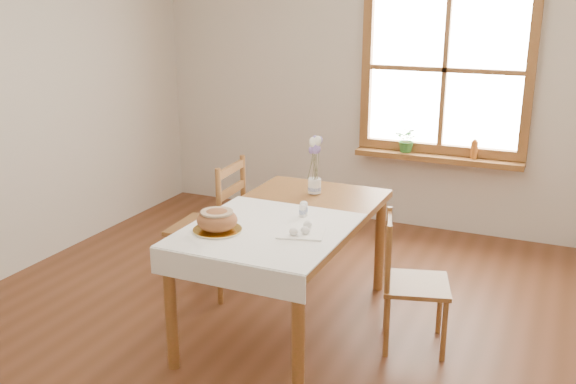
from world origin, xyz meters
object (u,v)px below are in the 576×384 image
object	(u,v)px
chair_right	(416,282)
bread_plate	(217,230)
dining_table	(288,228)
flower_vase	(314,187)
chair_left	(206,225)

from	to	relation	value
chair_right	bread_plate	bearing A→B (deg)	101.14
dining_table	flower_vase	world-z (taller)	flower_vase
dining_table	chair_left	distance (m)	0.81
chair_left	flower_vase	world-z (taller)	chair_left
bread_plate	flower_vase	distance (m)	0.96
chair_left	flower_vase	xyz separation A→B (m)	(0.73, 0.23, 0.31)
chair_right	dining_table	bearing A→B (deg)	79.78
bread_plate	dining_table	bearing A→B (deg)	61.98
dining_table	bread_plate	xyz separation A→B (m)	(-0.24, -0.45, 0.10)
bread_plate	flower_vase	xyz separation A→B (m)	(0.22, 0.93, 0.03)
chair_left	chair_right	xyz separation A→B (m)	(1.56, -0.17, -0.07)
flower_vase	chair_right	bearing A→B (deg)	-26.10
chair_left	chair_right	world-z (taller)	chair_left
dining_table	bread_plate	bearing A→B (deg)	-118.02
bread_plate	flower_vase	bearing A→B (deg)	76.50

